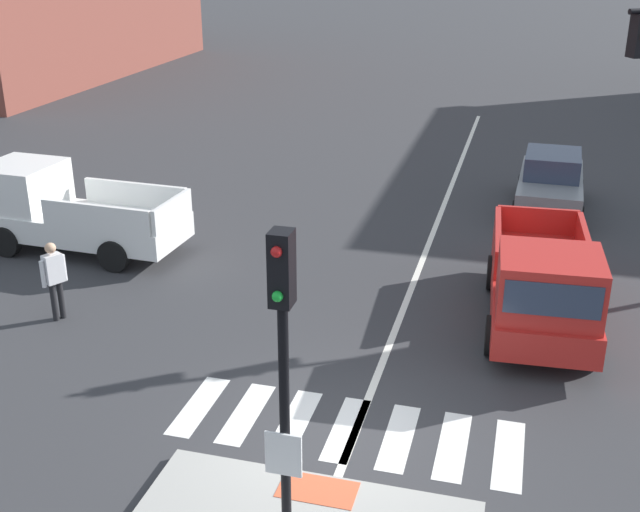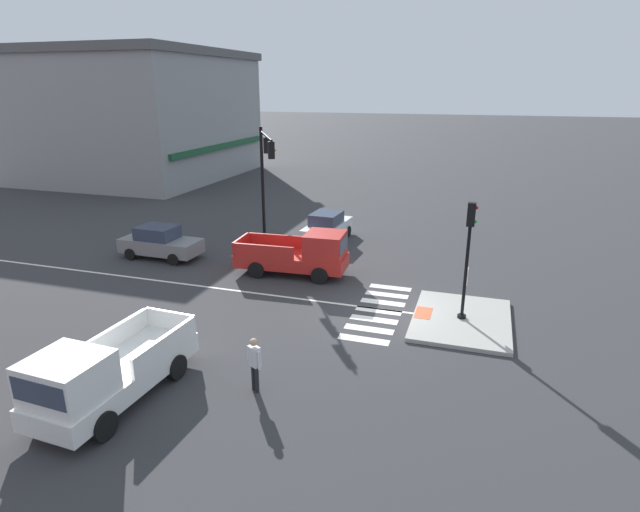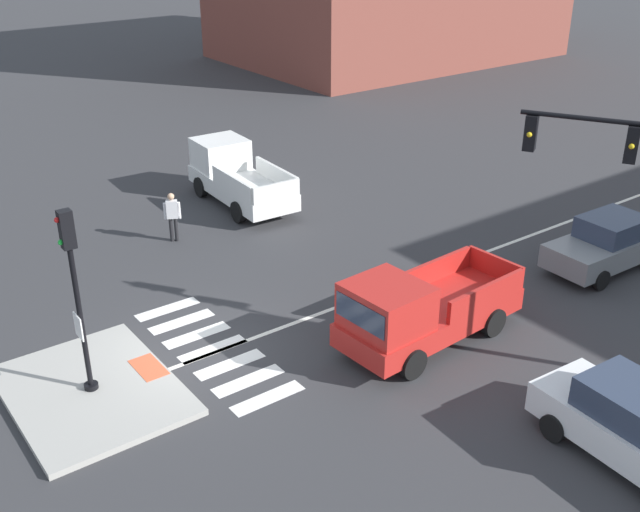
{
  "view_description": "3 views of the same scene",
  "coord_description": "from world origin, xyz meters",
  "px_view_note": "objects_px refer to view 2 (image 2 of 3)",
  "views": [
    {
      "loc": [
        2.37,
        -10.14,
        7.37
      ],
      "look_at": [
        -1.44,
        3.96,
        1.34
      ],
      "focal_mm": 44.49,
      "sensor_mm": 36.0,
      "label": 1
    },
    {
      "loc": [
        -18.2,
        -3.25,
        8.34
      ],
      "look_at": [
        0.04,
        2.63,
        2.0
      ],
      "focal_mm": 28.87,
      "sensor_mm": 36.0,
      "label": 2
    },
    {
      "loc": [
        14.53,
        -7.19,
        10.29
      ],
      "look_at": [
        -0.07,
        3.62,
        1.61
      ],
      "focal_mm": 42.43,
      "sensor_mm": 36.0,
      "label": 3
    }
  ],
  "objects_px": {
    "pickup_truck_white_cross_left": "(104,375)",
    "pedestrian_at_curb_left": "(254,361)",
    "traffic_light_mast": "(265,165)",
    "car_white_cross_right": "(327,227)",
    "signal_pole": "(468,250)",
    "car_grey_eastbound_far": "(160,242)",
    "pickup_truck_red_eastbound_mid": "(301,255)"
  },
  "relations": [
    {
      "from": "signal_pole",
      "to": "pedestrian_at_curb_left",
      "type": "relative_size",
      "value": 2.61
    },
    {
      "from": "signal_pole",
      "to": "car_white_cross_right",
      "type": "relative_size",
      "value": 1.04
    },
    {
      "from": "pickup_truck_red_eastbound_mid",
      "to": "pickup_truck_white_cross_left",
      "type": "bearing_deg",
      "value": 172.39
    },
    {
      "from": "pickup_truck_red_eastbound_mid",
      "to": "signal_pole",
      "type": "bearing_deg",
      "value": -111.44
    },
    {
      "from": "car_grey_eastbound_far",
      "to": "car_white_cross_right",
      "type": "height_order",
      "value": "same"
    },
    {
      "from": "car_white_cross_right",
      "to": "pedestrian_at_curb_left",
      "type": "xyz_separation_m",
      "value": [
        -15.12,
        -2.51,
        0.17
      ]
    },
    {
      "from": "pickup_truck_white_cross_left",
      "to": "traffic_light_mast",
      "type": "bearing_deg",
      "value": 7.32
    },
    {
      "from": "car_grey_eastbound_far",
      "to": "car_white_cross_right",
      "type": "relative_size",
      "value": 0.99
    },
    {
      "from": "traffic_light_mast",
      "to": "car_grey_eastbound_far",
      "type": "xyz_separation_m",
      "value": [
        -4.0,
        4.15,
        -3.54
      ]
    },
    {
      "from": "car_white_cross_right",
      "to": "signal_pole",
      "type": "bearing_deg",
      "value": -137.33
    },
    {
      "from": "signal_pole",
      "to": "car_white_cross_right",
      "type": "distance_m",
      "value": 11.81
    },
    {
      "from": "pickup_truck_red_eastbound_mid",
      "to": "pedestrian_at_curb_left",
      "type": "relative_size",
      "value": 3.12
    },
    {
      "from": "pedestrian_at_curb_left",
      "to": "traffic_light_mast",
      "type": "bearing_deg",
      "value": 22.07
    },
    {
      "from": "signal_pole",
      "to": "pickup_truck_white_cross_left",
      "type": "distance_m",
      "value": 12.44
    },
    {
      "from": "pickup_truck_white_cross_left",
      "to": "pedestrian_at_curb_left",
      "type": "relative_size",
      "value": 3.11
    },
    {
      "from": "car_white_cross_right",
      "to": "car_grey_eastbound_far",
      "type": "bearing_deg",
      "value": 127.59
    },
    {
      "from": "traffic_light_mast",
      "to": "pickup_truck_red_eastbound_mid",
      "type": "xyz_separation_m",
      "value": [
        -4.15,
        -3.52,
        -3.38
      ]
    },
    {
      "from": "pedestrian_at_curb_left",
      "to": "pickup_truck_red_eastbound_mid",
      "type": "bearing_deg",
      "value": 11.93
    },
    {
      "from": "traffic_light_mast",
      "to": "pickup_truck_white_cross_left",
      "type": "bearing_deg",
      "value": -172.68
    },
    {
      "from": "traffic_light_mast",
      "to": "pedestrian_at_curb_left",
      "type": "distance_m",
      "value": 15.06
    },
    {
      "from": "traffic_light_mast",
      "to": "car_grey_eastbound_far",
      "type": "relative_size",
      "value": 1.5
    },
    {
      "from": "car_grey_eastbound_far",
      "to": "pedestrian_at_curb_left",
      "type": "relative_size",
      "value": 2.48
    },
    {
      "from": "pickup_truck_red_eastbound_mid",
      "to": "pedestrian_at_curb_left",
      "type": "height_order",
      "value": "pickup_truck_red_eastbound_mid"
    },
    {
      "from": "pickup_truck_white_cross_left",
      "to": "car_grey_eastbound_far",
      "type": "bearing_deg",
      "value": 28.02
    },
    {
      "from": "pickup_truck_white_cross_left",
      "to": "pedestrian_at_curb_left",
      "type": "height_order",
      "value": "pickup_truck_white_cross_left"
    },
    {
      "from": "car_white_cross_right",
      "to": "pickup_truck_red_eastbound_mid",
      "type": "distance_m",
      "value": 5.69
    },
    {
      "from": "car_white_cross_right",
      "to": "pedestrian_at_curb_left",
      "type": "distance_m",
      "value": 15.33
    },
    {
      "from": "car_grey_eastbound_far",
      "to": "pickup_truck_red_eastbound_mid",
      "type": "bearing_deg",
      "value": -91.17
    },
    {
      "from": "signal_pole",
      "to": "car_grey_eastbound_far",
      "type": "height_order",
      "value": "signal_pole"
    },
    {
      "from": "pickup_truck_red_eastbound_mid",
      "to": "pedestrian_at_curb_left",
      "type": "bearing_deg",
      "value": -168.07
    },
    {
      "from": "car_white_cross_right",
      "to": "traffic_light_mast",
      "type": "bearing_deg",
      "value": 116.71
    },
    {
      "from": "signal_pole",
      "to": "pickup_truck_white_cross_left",
      "type": "xyz_separation_m",
      "value": [
        -8.5,
        8.9,
        -1.81
      ]
    }
  ]
}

